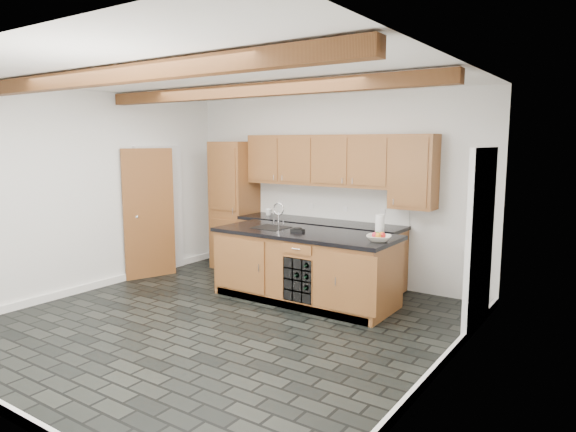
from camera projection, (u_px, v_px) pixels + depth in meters
name	position (u px, v px, depth m)	size (l,w,h in m)	color
ground	(223.00, 324.00, 5.97)	(5.00, 5.00, 0.00)	black
room_shell	(244.00, 189.00, 6.23)	(5.01, 5.00, 5.00)	white
back_cabinetry	(300.00, 215.00, 7.87)	(3.65, 0.62, 2.20)	brown
island	(304.00, 266.00, 6.78)	(2.48, 0.96, 0.93)	brown
faucet	(272.00, 225.00, 7.06)	(0.45, 0.40, 0.34)	black
kitchen_scale	(298.00, 230.00, 6.71)	(0.18, 0.12, 0.05)	black
fruit_bowl	(379.00, 238.00, 6.07)	(0.29, 0.29, 0.07)	silver
fruit_cluster	(379.00, 235.00, 6.07)	(0.16, 0.17, 0.07)	red
paper_towel	(380.00, 225.00, 6.40)	(0.11, 0.11, 0.27)	white
mug	(268.00, 212.00, 8.21)	(0.11, 0.11, 0.10)	white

